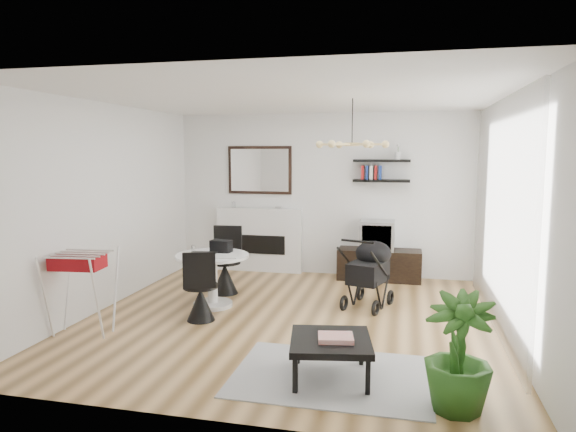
% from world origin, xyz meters
% --- Properties ---
extents(floor, '(5.00, 5.00, 0.00)m').
position_xyz_m(floor, '(0.00, 0.00, 0.00)').
color(floor, brown).
rests_on(floor, ground).
extents(ceiling, '(5.00, 5.00, 0.00)m').
position_xyz_m(ceiling, '(0.00, 0.00, 2.70)').
color(ceiling, white).
rests_on(ceiling, wall_back).
extents(wall_back, '(5.00, 0.00, 5.00)m').
position_xyz_m(wall_back, '(0.00, 2.50, 1.35)').
color(wall_back, white).
rests_on(wall_back, floor).
extents(wall_left, '(0.00, 5.00, 5.00)m').
position_xyz_m(wall_left, '(-2.50, 0.00, 1.35)').
color(wall_left, white).
rests_on(wall_left, floor).
extents(wall_right, '(0.00, 5.00, 5.00)m').
position_xyz_m(wall_right, '(2.50, 0.00, 1.35)').
color(wall_right, white).
rests_on(wall_right, floor).
extents(sheer_curtain, '(0.04, 3.60, 2.60)m').
position_xyz_m(sheer_curtain, '(2.40, 0.20, 1.35)').
color(sheer_curtain, white).
rests_on(sheer_curtain, wall_right).
extents(fireplace, '(1.50, 0.17, 2.16)m').
position_xyz_m(fireplace, '(-1.10, 2.42, 0.69)').
color(fireplace, white).
rests_on(fireplace, floor).
extents(shelf_lower, '(0.90, 0.25, 0.04)m').
position_xyz_m(shelf_lower, '(0.97, 2.37, 1.60)').
color(shelf_lower, black).
rests_on(shelf_lower, wall_back).
extents(shelf_upper, '(0.90, 0.25, 0.04)m').
position_xyz_m(shelf_upper, '(0.97, 2.37, 1.92)').
color(shelf_upper, black).
rests_on(shelf_upper, wall_back).
extents(pendant_lamp, '(0.90, 0.90, 0.10)m').
position_xyz_m(pendant_lamp, '(0.70, 0.30, 2.15)').
color(pendant_lamp, '#E1C376').
rests_on(pendant_lamp, ceiling).
extents(tv_console, '(1.33, 0.46, 0.50)m').
position_xyz_m(tv_console, '(0.97, 2.26, 0.25)').
color(tv_console, black).
rests_on(tv_console, floor).
extents(crt_tv, '(0.54, 0.47, 0.47)m').
position_xyz_m(crt_tv, '(0.93, 2.25, 0.73)').
color(crt_tv, '#ACACAE').
rests_on(crt_tv, tv_console).
extents(dining_table, '(0.97, 0.97, 0.71)m').
position_xyz_m(dining_table, '(-1.13, 0.29, 0.47)').
color(dining_table, white).
rests_on(dining_table, floor).
extents(laptop, '(0.39, 0.28, 0.03)m').
position_xyz_m(laptop, '(-1.23, 0.23, 0.72)').
color(laptop, black).
rests_on(laptop, dining_table).
extents(black_bag, '(0.29, 0.19, 0.16)m').
position_xyz_m(black_bag, '(-1.07, 0.46, 0.79)').
color(black_bag, black).
rests_on(black_bag, dining_table).
extents(newspaper, '(0.41, 0.36, 0.01)m').
position_xyz_m(newspaper, '(-0.93, 0.19, 0.71)').
color(newspaper, silver).
rests_on(newspaper, dining_table).
extents(drinking_glass, '(0.05, 0.05, 0.09)m').
position_xyz_m(drinking_glass, '(-1.45, 0.40, 0.75)').
color(drinking_glass, white).
rests_on(drinking_glass, dining_table).
extents(chair_far, '(0.46, 0.48, 0.97)m').
position_xyz_m(chair_far, '(-1.19, 0.94, 0.31)').
color(chair_far, black).
rests_on(chair_far, floor).
extents(chair_near, '(0.46, 0.48, 0.89)m').
position_xyz_m(chair_near, '(-1.06, -0.31, 0.28)').
color(chair_near, black).
rests_on(chair_near, floor).
extents(drying_rack, '(0.69, 0.66, 0.95)m').
position_xyz_m(drying_rack, '(-2.18, -1.04, 0.50)').
color(drying_rack, white).
rests_on(drying_rack, floor).
extents(stroller, '(0.70, 0.88, 0.98)m').
position_xyz_m(stroller, '(0.91, 0.78, 0.42)').
color(stroller, black).
rests_on(stroller, floor).
extents(rug, '(1.80, 1.30, 0.01)m').
position_xyz_m(rug, '(0.73, -1.51, 0.01)').
color(rug, '#A5A5A5').
rests_on(rug, floor).
extents(coffee_table, '(0.83, 0.83, 0.37)m').
position_xyz_m(coffee_table, '(0.73, -1.56, 0.34)').
color(coffee_table, black).
rests_on(coffee_table, rug).
extents(magazines, '(0.35, 0.30, 0.04)m').
position_xyz_m(magazines, '(0.78, -1.60, 0.40)').
color(magazines, '#D34034').
rests_on(magazines, coffee_table).
extents(potted_plant, '(0.63, 0.63, 0.96)m').
position_xyz_m(potted_plant, '(1.79, -1.91, 0.48)').
color(potted_plant, '#255518').
rests_on(potted_plant, floor).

